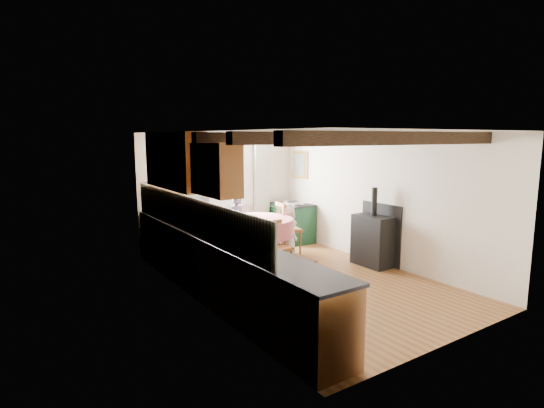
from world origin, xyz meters
TOP-DOWN VIEW (x-y plane):
  - floor at (0.00, 0.00)m, footprint 3.60×5.50m
  - ceiling at (0.00, 0.00)m, footprint 3.60×5.50m
  - wall_back at (0.00, 2.75)m, footprint 3.60×0.00m
  - wall_front at (0.00, -2.75)m, footprint 3.60×0.00m
  - wall_left at (-1.80, 0.00)m, footprint 0.00×5.50m
  - wall_right at (1.80, 0.00)m, footprint 0.00×5.50m
  - beam_a at (0.00, -2.00)m, footprint 3.60×0.16m
  - beam_b at (0.00, -1.00)m, footprint 3.60×0.16m
  - beam_c at (0.00, 0.00)m, footprint 3.60×0.16m
  - beam_d at (0.00, 1.00)m, footprint 3.60×0.16m
  - beam_e at (0.00, 2.00)m, footprint 3.60×0.16m
  - splash_left at (-1.78, 0.30)m, footprint 0.02×4.50m
  - splash_back at (-1.00, 2.73)m, footprint 1.40×0.02m
  - base_cabinet_left at (-1.50, 0.00)m, footprint 0.60×5.30m
  - base_cabinet_back at (-1.05, 2.45)m, footprint 1.30×0.60m
  - worktop_left at (-1.48, 0.00)m, footprint 0.64×5.30m
  - worktop_back at (-1.05, 2.43)m, footprint 1.30×0.64m
  - wall_cabinet_glass at (-1.63, 1.20)m, footprint 0.34×1.80m
  - wall_cabinet_solid at (-1.63, -0.30)m, footprint 0.34×0.90m
  - window_frame at (0.10, 2.73)m, footprint 1.34×0.03m
  - window_pane at (0.10, 2.74)m, footprint 1.20×0.01m
  - curtain_left at (-0.75, 2.65)m, footprint 0.35×0.10m
  - curtain_right at (0.95, 2.65)m, footprint 0.35×0.10m
  - curtain_rod at (0.10, 2.65)m, footprint 2.00×0.03m
  - wall_picture at (1.77, 2.30)m, footprint 0.04×0.50m
  - wall_plate at (1.05, 2.72)m, footprint 0.30×0.02m
  - rug at (-0.01, 1.29)m, footprint 1.81×1.41m
  - dining_table at (-0.01, 1.29)m, footprint 1.35×1.35m
  - chair_near at (-0.03, 0.53)m, footprint 0.41×0.43m
  - chair_left at (-0.75, 1.21)m, footprint 0.54×0.52m
  - chair_right at (0.80, 1.39)m, footprint 0.55×0.53m
  - aga_range at (1.47, 2.17)m, footprint 0.61×0.95m
  - cast_iron_stove at (1.58, -0.14)m, footprint 0.43×0.72m
  - child_far at (-0.05, 2.04)m, footprint 0.48×0.35m
  - child_right at (0.73, 1.32)m, footprint 0.43×0.56m
  - bowl_a at (-0.05, 1.41)m, footprint 0.28×0.28m
  - bowl_b at (-0.30, 1.29)m, footprint 0.23×0.23m
  - cup at (-0.28, 1.46)m, footprint 0.10×0.10m
  - canister_tall at (-1.18, 2.39)m, footprint 0.16×0.16m
  - canister_wide at (-0.92, 2.52)m, footprint 0.17×0.17m

SIDE VIEW (x-z plane):
  - floor at x=0.00m, z-range 0.00..0.00m
  - rug at x=-0.01m, z-range 0.00..0.01m
  - dining_table at x=-0.01m, z-range 0.00..0.81m
  - aga_range at x=1.47m, z-range 0.00..0.87m
  - base_cabinet_left at x=-1.50m, z-range 0.00..0.88m
  - base_cabinet_back at x=-1.05m, z-range 0.00..0.88m
  - chair_near at x=-0.03m, z-range 0.00..0.89m
  - chair_left at x=-0.75m, z-range 0.00..1.03m
  - child_right at x=0.73m, z-range 0.00..1.04m
  - chair_right at x=0.80m, z-range 0.00..1.04m
  - child_far at x=-0.05m, z-range 0.00..1.20m
  - cast_iron_stove at x=1.58m, z-range 0.00..1.43m
  - bowl_a at x=-0.05m, z-range 0.81..0.86m
  - bowl_b at x=-0.30m, z-range 0.81..0.87m
  - cup at x=-0.28m, z-range 0.81..0.91m
  - worktop_left at x=-1.48m, z-range 0.88..0.92m
  - worktop_back at x=-1.05m, z-range 0.88..0.92m
  - canister_wide at x=-0.92m, z-range 0.92..1.11m
  - canister_tall at x=-1.18m, z-range 0.92..1.19m
  - curtain_left at x=-0.75m, z-range 0.05..2.15m
  - curtain_right at x=0.95m, z-range 0.05..2.15m
  - wall_back at x=0.00m, z-range 0.00..2.40m
  - wall_front at x=0.00m, z-range 0.00..2.40m
  - wall_left at x=-1.80m, z-range 0.00..2.40m
  - wall_right at x=1.80m, z-range 0.00..2.40m
  - splash_left at x=-1.78m, z-range 0.92..1.48m
  - splash_back at x=-1.00m, z-range 0.92..1.48m
  - window_frame at x=0.10m, z-range 0.83..2.37m
  - window_pane at x=0.10m, z-range 0.90..2.30m
  - wall_picture at x=1.77m, z-range 1.40..2.00m
  - wall_plate at x=1.05m, z-range 1.55..1.85m
  - wall_cabinet_solid at x=-1.63m, z-range 1.55..2.25m
  - wall_cabinet_glass at x=-1.63m, z-range 1.50..2.40m
  - curtain_rod at x=0.10m, z-range 2.19..2.22m
  - beam_a at x=0.00m, z-range 2.23..2.39m
  - beam_b at x=0.00m, z-range 2.23..2.39m
  - beam_c at x=0.00m, z-range 2.23..2.39m
  - beam_d at x=0.00m, z-range 2.23..2.39m
  - beam_e at x=0.00m, z-range 2.23..2.39m
  - ceiling at x=0.00m, z-range 2.40..2.40m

